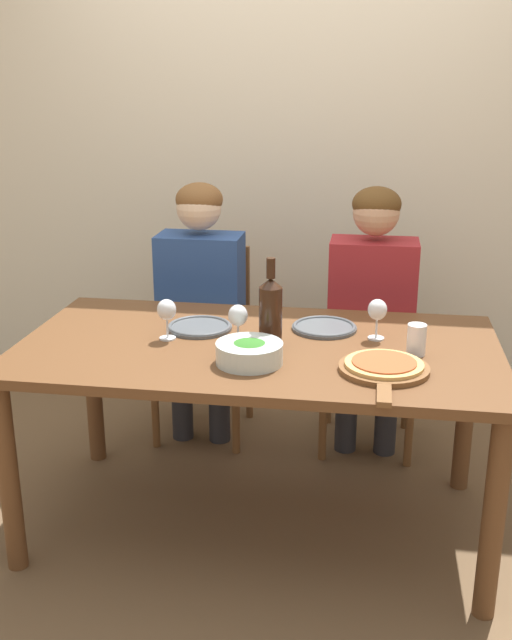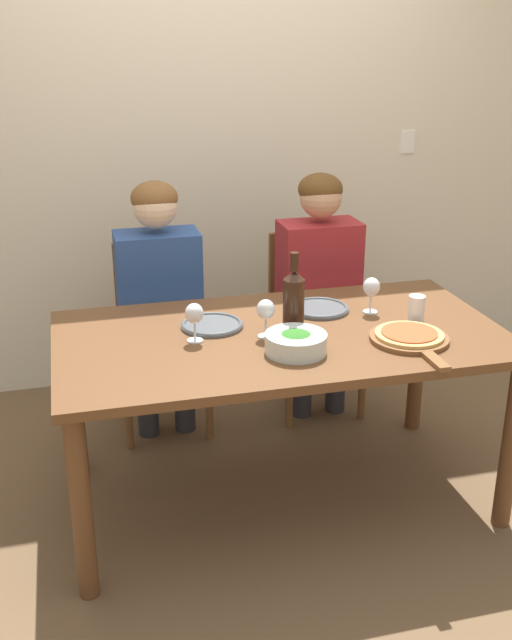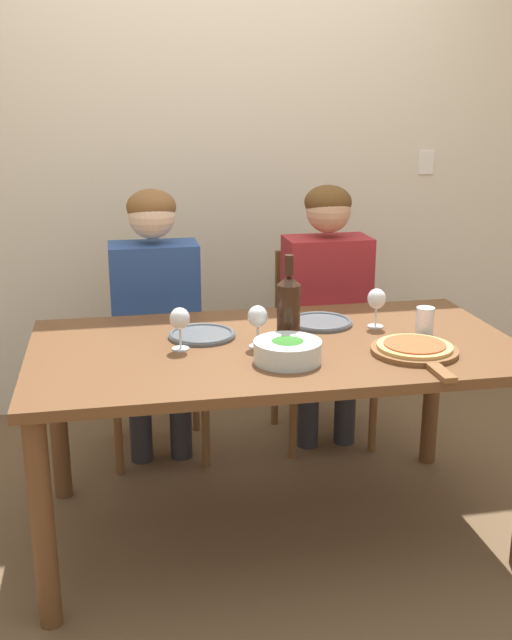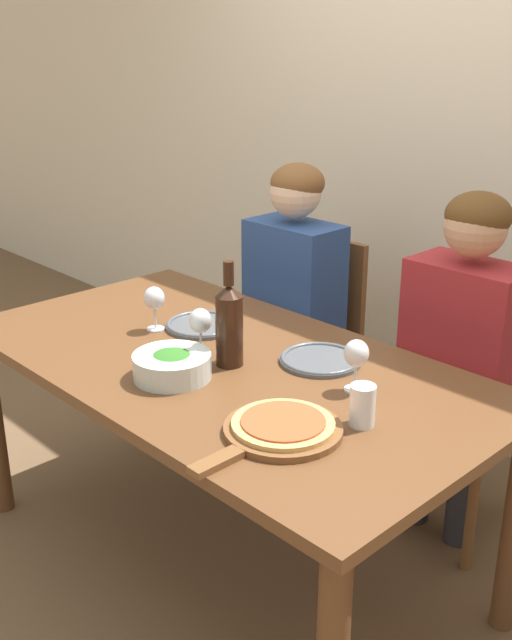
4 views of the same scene
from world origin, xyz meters
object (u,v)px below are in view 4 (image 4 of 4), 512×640
person_man (461,338)px  wine_glass_right (356,356)px  wine_glass_left (153,301)px  wine_glass_centre (200,323)px  person_woman (291,286)px  dinner_plate_right (320,359)px  wine_bottle (229,323)px  water_tumbler (362,405)px  broccoli_bowl (172,366)px  chair_right (471,396)px  dinner_plate_left (202,325)px  pizza_on_board (281,428)px  chair_left (308,336)px

person_man → wine_glass_right: (0.02, -0.58, 0.12)m
wine_glass_left → wine_glass_centre: size_ratio=1.00×
person_woman → dinner_plate_right: size_ratio=4.92×
wine_bottle → wine_glass_left: bearing=179.2°
water_tumbler → broccoli_bowl: bearing=-162.9°
broccoli_bowl → water_tumbler: 0.58m
chair_right → dinner_plate_left: size_ratio=3.59×
wine_glass_left → wine_glass_centre: 0.27m
pizza_on_board → wine_glass_left: size_ratio=2.90×
chair_right → broccoli_bowl: (-0.40, -1.00, 0.30)m
chair_left → pizza_on_board: chair_left is taller
wine_glass_left → water_tumbler: bearing=-1.0°
water_tumbler → dinner_plate_right: bearing=146.7°
chair_right → person_woman: bearing=-172.0°
water_tumbler → wine_glass_centre: bearing=-179.5°
wine_bottle → dinner_plate_right: wine_bottle is taller
person_woman → water_tumbler: person_woman is taller
wine_glass_left → wine_glass_centre: bearing=-4.5°
wine_bottle → water_tumbler: 0.51m
wine_bottle → wine_glass_centre: (-0.11, -0.02, -0.03)m
chair_right → wine_bottle: size_ratio=2.76×
broccoli_bowl → dinner_plate_left: 0.40m
person_man → wine_glass_left: (-0.73, -0.71, 0.12)m
wine_bottle → wine_glass_right: size_ratio=2.13×
wine_glass_right → person_man: bearing=91.9°
chair_right → wine_bottle: (-0.35, -0.82, 0.39)m
person_man → water_tumbler: 0.74m
wine_bottle → wine_glass_right: 0.40m
person_man → broccoli_bowl: person_man is taller
chair_left → dinner_plate_right: chair_left is taller
chair_left → chair_right: same height
person_woman → broccoli_bowl: person_woman is taller
person_man → water_tumbler: (0.16, -0.72, 0.07)m
wine_bottle → dinner_plate_right: (0.18, 0.21, -0.12)m
wine_glass_right → water_tumbler: 0.20m
person_man → wine_glass_left: bearing=-136.1°
chair_right → dinner_plate_right: size_ratio=3.59×
chair_left → chair_right: size_ratio=1.00×
person_man → broccoli_bowl: (-0.40, -0.89, 0.05)m
wine_bottle → wine_glass_right: (0.37, 0.13, -0.03)m
wine_glass_left → wine_glass_right: 0.76m
person_woman → wine_bottle: size_ratio=3.78×
person_man → pizza_on_board: size_ratio=2.77×
water_tumbler → person_man: bearing=102.2°
chair_left → broccoli_bowl: 1.11m
person_woman → wine_glass_right: (0.80, -0.58, 0.12)m
chair_right → water_tumbler: bearing=-79.4°
dinner_plate_right → pizza_on_board: size_ratio=0.56×
wine_bottle → person_woman: bearing=120.8°
chair_right → dinner_plate_right: bearing=-105.9°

